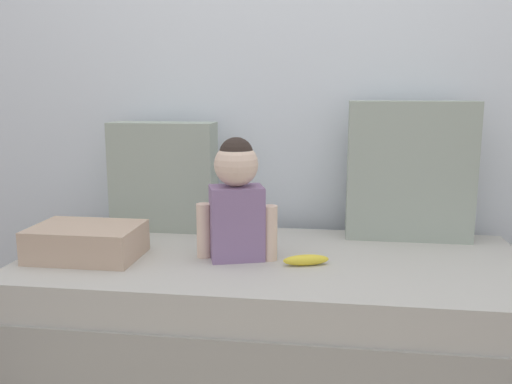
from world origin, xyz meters
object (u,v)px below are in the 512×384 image
throw_pillow_left (164,176)px  banana (306,260)px  throw_pillow_right (410,171)px  toddler (236,198)px  folded_blanket (87,242)px  couch (273,307)px

throw_pillow_left → banana: size_ratio=2.86×
throw_pillow_right → toddler: 0.78m
banana → throw_pillow_right: bearing=47.1°
throw_pillow_left → toddler: (0.41, -0.39, -0.01)m
throw_pillow_right → throw_pillow_left: bearing=180.0°
banana → toddler: bearing=169.9°
toddler → banana: size_ratio=2.71×
throw_pillow_right → toddler: bearing=-149.7°
folded_blanket → banana: bearing=1.6°
toddler → banana: 0.34m
throw_pillow_right → toddler: size_ratio=1.27×
couch → toddler: toddler is taller
throw_pillow_right → folded_blanket: 1.35m
couch → folded_blanket: folded_blanket is taller
throw_pillow_right → folded_blanket: (-1.24, -0.46, -0.23)m
toddler → couch: bearing=17.7°
throw_pillow_left → folded_blanket: 0.52m
couch → throw_pillow_left: bearing=146.9°
throw_pillow_left → folded_blanket: throw_pillow_left is taller
folded_blanket → throw_pillow_left: bearing=70.8°
toddler → throw_pillow_right: bearing=30.3°
toddler → folded_blanket: 0.60m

